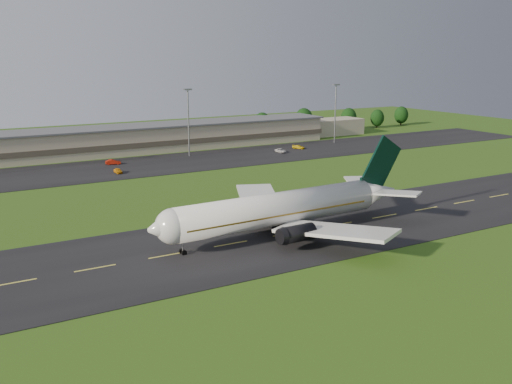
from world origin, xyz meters
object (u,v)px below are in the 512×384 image
light_mast_east (335,106)px  light_mast_centre (188,114)px  service_vehicle_d (299,147)px  terminal (173,137)px  airliner (281,209)px  service_vehicle_c (281,151)px  service_vehicle_b (113,162)px  service_vehicle_a (118,171)px

light_mast_east → light_mast_centre: bearing=180.0°
service_vehicle_d → terminal: bearing=113.2°
terminal → light_mast_east: (53.60, -16.18, 8.75)m
light_mast_centre → service_vehicle_d: light_mast_centre is taller
airliner → service_vehicle_c: 84.49m
airliner → service_vehicle_b: 78.23m
light_mast_centre → service_vehicle_d: size_ratio=4.91×
airliner → light_mast_east: (72.31, 79.97, 8.08)m
service_vehicle_a → service_vehicle_c: service_vehicle_a is taller
light_mast_centre → service_vehicle_d: 38.82m
light_mast_east → service_vehicle_b: light_mast_east is taller
airliner → service_vehicle_a: airliner is taller
airliner → light_mast_east: bearing=45.8°
terminal → service_vehicle_d: size_ratio=34.98×
service_vehicle_c → terminal: bearing=138.0°
terminal → service_vehicle_d: 41.18m
service_vehicle_a → service_vehicle_d: (62.95, 9.78, -0.05)m
airliner → service_vehicle_c: (44.78, 71.54, -3.95)m
light_mast_east → service_vehicle_d: (-18.42, -4.97, -12.04)m
service_vehicle_b → service_vehicle_d: size_ratio=1.03×
light_mast_centre → light_mast_east: (55.00, 0.00, 0.00)m
light_mast_east → service_vehicle_a: light_mast_east is taller
airliner → terminal: bearing=76.9°
airliner → light_mast_centre: (17.31, 79.97, 8.08)m
airliner → terminal: (18.72, 96.15, -0.67)m
light_mast_centre → service_vehicle_c: (27.47, -8.43, -12.03)m
light_mast_centre → service_vehicle_b: bearing=-174.9°
terminal → light_mast_east: light_mast_east is taller
service_vehicle_b → service_vehicle_d: bearing=-79.5°
service_vehicle_c → service_vehicle_b: bearing=174.4°
airliner → light_mast_centre: light_mast_centre is taller
light_mast_centre → service_vehicle_b: (-24.04, -2.13, -11.94)m
service_vehicle_c → airliner: bearing=-120.7°
light_mast_centre → light_mast_east: bearing=0.0°
terminal → service_vehicle_b: bearing=-144.3°
light_mast_centre → service_vehicle_c: size_ratio=4.63×
light_mast_east → service_vehicle_b: 79.96m
terminal → service_vehicle_b: 31.51m
service_vehicle_d → light_mast_east: bearing=-20.6°
terminal → service_vehicle_b: terminal is taller
terminal → service_vehicle_a: size_ratio=38.19×
terminal → service_vehicle_c: 36.00m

